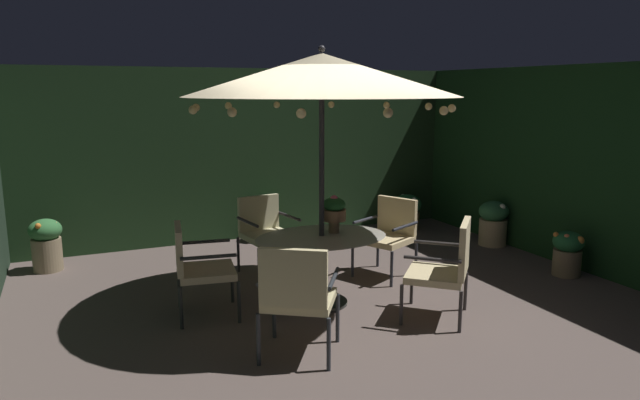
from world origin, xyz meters
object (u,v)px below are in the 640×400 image
object	(u,v)px
patio_chair_north	(297,293)
potted_plant_front_corner	(266,220)
potted_plant_right_near	(493,222)
potted_plant_back_left	(46,243)
potted_plant_left_far	(407,211)
patio_dining_table	(322,250)
patio_chair_east	(389,231)
patio_chair_southeast	(265,228)
patio_chair_south	(197,264)
patio_umbrella	(322,75)
patio_chair_northeast	(447,265)
potted_plant_back_right	(568,252)
centerpiece_planter	(334,211)

from	to	relation	value
patio_chair_north	potted_plant_front_corner	world-z (taller)	patio_chair_north
potted_plant_front_corner	potted_plant_right_near	xyz separation A→B (m)	(2.98, -1.60, 0.03)
patio_chair_north	potted_plant_back_left	world-z (taller)	patio_chair_north
potted_plant_left_far	potted_plant_right_near	world-z (taller)	potted_plant_right_near
patio_dining_table	patio_chair_north	world-z (taller)	patio_chair_north
patio_chair_east	potted_plant_left_far	world-z (taller)	patio_chair_east
patio_chair_southeast	patio_chair_south	xyz separation A→B (m)	(-1.08, -1.09, -0.01)
patio_dining_table	patio_chair_south	bearing A→B (deg)	171.41
patio_dining_table	potted_plant_left_far	bearing A→B (deg)	43.24
patio_umbrella	patio_chair_east	world-z (taller)	patio_umbrella
patio_dining_table	patio_chair_south	distance (m)	1.30
patio_chair_east	patio_chair_south	world-z (taller)	patio_chair_east
patio_chair_northeast	patio_chair_south	size ratio (longest dim) A/B	1.07
patio_umbrella	potted_plant_back_right	xyz separation A→B (m)	(3.16, -0.36, -2.10)
potted_plant_back_left	potted_plant_left_far	bearing A→B (deg)	0.28
potted_plant_right_near	patio_dining_table	bearing A→B (deg)	-160.89
potted_plant_front_corner	centerpiece_planter	bearing A→B (deg)	-92.48
patio_umbrella	patio_chair_southeast	bearing A→B (deg)	98.81
potted_plant_left_far	potted_plant_back_right	xyz separation A→B (m)	(0.53, -2.84, -0.01)
patio_chair_north	patio_chair_northeast	bearing A→B (deg)	7.06
patio_umbrella	potted_plant_front_corner	world-z (taller)	patio_umbrella
patio_chair_north	potted_plant_back_right	distance (m)	3.95
patio_umbrella	patio_chair_north	world-z (taller)	patio_umbrella
centerpiece_planter	patio_chair_south	size ratio (longest dim) A/B	0.43
patio_chair_north	potted_plant_back_left	bearing A→B (deg)	119.50
patio_chair_northeast	potted_plant_front_corner	size ratio (longest dim) A/B	1.71
patio_chair_east	patio_chair_north	bearing A→B (deg)	-138.56
patio_umbrella	patio_chair_southeast	distance (m)	2.25
potted_plant_left_far	patio_chair_southeast	bearing A→B (deg)	-157.10
patio_chair_east	centerpiece_planter	bearing A→B (deg)	-153.24
patio_dining_table	centerpiece_planter	size ratio (longest dim) A/B	3.53
patio_umbrella	potted_plant_right_near	world-z (taller)	patio_umbrella
centerpiece_planter	potted_plant_back_right	size ratio (longest dim) A/B	0.73
patio_umbrella	patio_chair_northeast	xyz separation A→B (m)	(0.97, -0.88, -1.84)
patio_dining_table	patio_chair_southeast	world-z (taller)	patio_chair_southeast
potted_plant_left_far	potted_plant_right_near	size ratio (longest dim) A/B	0.88
potted_plant_right_near	centerpiece_planter	bearing A→B (deg)	-160.99
patio_umbrella	patio_chair_north	size ratio (longest dim) A/B	2.75
patio_dining_table	patio_chair_north	distance (m)	1.30
patio_chair_south	potted_plant_right_near	world-z (taller)	patio_chair_south
potted_plant_back_right	patio_umbrella	bearing A→B (deg)	173.54
patio_umbrella	potted_plant_back_left	xyz separation A→B (m)	(-2.72, 2.45, -2.05)
potted_plant_right_near	potted_plant_back_left	bearing A→B (deg)	167.58
potted_plant_front_corner	potted_plant_right_near	world-z (taller)	potted_plant_right_near
patio_umbrella	potted_plant_front_corner	distance (m)	3.45
patio_umbrella	potted_plant_back_right	distance (m)	3.81
potted_plant_back_right	patio_chair_north	bearing A→B (deg)	-169.29
patio_chair_southeast	potted_plant_back_right	distance (m)	3.75
patio_dining_table	centerpiece_planter	xyz separation A→B (m)	(0.17, 0.07, 0.40)
patio_umbrella	potted_plant_left_far	xyz separation A→B (m)	(2.64, 2.48, -2.09)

